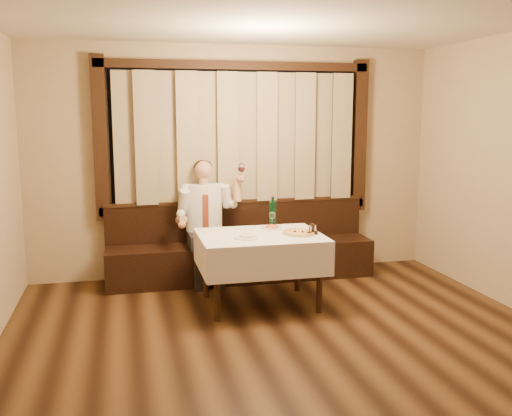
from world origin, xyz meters
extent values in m
cube|color=black|center=(0.00, 0.00, -0.01)|extent=(5.00, 6.00, 0.01)
cube|color=tan|center=(0.00, 3.00, 1.40)|extent=(5.00, 0.01, 2.80)
cube|color=black|center=(0.00, 2.98, 1.70)|extent=(3.00, 0.02, 1.60)
cube|color=orange|center=(-0.70, 2.97, 1.40)|extent=(0.50, 0.01, 0.40)
cube|color=black|center=(0.00, 2.94, 0.85)|extent=(3.30, 0.12, 0.10)
cube|color=black|center=(0.00, 2.94, 2.55)|extent=(3.30, 0.12, 0.10)
cube|color=black|center=(-1.60, 2.94, 1.70)|extent=(0.16, 0.12, 1.90)
cube|color=black|center=(1.60, 2.94, 1.70)|extent=(0.16, 0.12, 1.90)
cube|color=#95805F|center=(0.00, 2.88, 1.70)|extent=(2.90, 0.08, 1.55)
cube|color=black|center=(0.00, 2.68, 0.23)|extent=(3.20, 0.60, 0.45)
cube|color=black|center=(0.00, 2.92, 0.68)|extent=(3.20, 0.12, 0.45)
cube|color=black|center=(0.00, 2.92, 0.92)|extent=(3.20, 0.14, 0.04)
cylinder|color=black|center=(-0.52, 1.33, 0.35)|extent=(0.06, 0.06, 0.71)
cylinder|color=black|center=(0.52, 1.33, 0.35)|extent=(0.06, 0.06, 0.71)
cylinder|color=black|center=(-0.52, 2.07, 0.35)|extent=(0.06, 0.06, 0.71)
cylinder|color=black|center=(0.52, 2.07, 0.35)|extent=(0.06, 0.06, 0.71)
cube|color=black|center=(0.00, 1.70, 0.73)|extent=(1.20, 0.90, 0.04)
cube|color=white|center=(0.00, 1.70, 0.75)|extent=(1.26, 0.96, 0.01)
cube|color=white|center=(0.00, 1.22, 0.58)|extent=(1.26, 0.01, 0.35)
cube|color=white|center=(0.00, 2.18, 0.58)|extent=(1.26, 0.01, 0.35)
cube|color=white|center=(-0.63, 1.70, 0.58)|extent=(0.01, 0.96, 0.35)
cube|color=white|center=(0.63, 1.70, 0.58)|extent=(0.01, 0.96, 0.35)
cylinder|color=white|center=(0.38, 1.62, 0.76)|extent=(0.36, 0.36, 0.01)
cylinder|color=orange|center=(0.38, 1.62, 0.77)|extent=(0.32, 0.32, 0.01)
torus|color=tan|center=(0.38, 1.62, 0.78)|extent=(0.34, 0.34, 0.03)
sphere|color=black|center=(0.35, 1.64, 0.78)|extent=(0.02, 0.02, 0.02)
sphere|color=black|center=(0.43, 1.61, 0.78)|extent=(0.02, 0.02, 0.02)
cylinder|color=white|center=(0.19, 1.95, 0.76)|extent=(0.24, 0.24, 0.01)
ellipsoid|color=#C7501F|center=(0.19, 1.95, 0.80)|extent=(0.15, 0.15, 0.07)
cylinder|color=white|center=(-0.18, 1.56, 0.76)|extent=(0.24, 0.24, 0.01)
ellipsoid|color=#CEBA85|center=(-0.18, 1.56, 0.80)|extent=(0.15, 0.15, 0.07)
cylinder|color=#0E4520|center=(0.22, 2.03, 0.90)|extent=(0.08, 0.08, 0.28)
cylinder|color=#0E4520|center=(0.22, 2.03, 1.06)|extent=(0.03, 0.03, 0.07)
cylinder|color=silver|center=(0.22, 2.03, 1.10)|extent=(0.03, 0.03, 0.01)
cylinder|color=white|center=(0.19, 1.96, 0.76)|extent=(0.06, 0.06, 0.01)
cylinder|color=white|center=(0.19, 1.96, 0.81)|extent=(0.01, 0.01, 0.10)
ellipsoid|color=white|center=(0.19, 1.96, 0.90)|extent=(0.07, 0.07, 0.08)
cube|color=black|center=(0.52, 1.56, 0.77)|extent=(0.12, 0.09, 0.04)
cube|color=black|center=(0.52, 1.56, 0.83)|extent=(0.03, 0.05, 0.08)
cylinder|color=white|center=(0.49, 1.55, 0.81)|extent=(0.03, 0.03, 0.06)
cylinder|color=silver|center=(0.49, 1.55, 0.85)|extent=(0.03, 0.03, 0.01)
cylinder|color=white|center=(0.54, 1.57, 0.81)|extent=(0.03, 0.03, 0.06)
cylinder|color=silver|center=(0.54, 1.57, 0.85)|extent=(0.03, 0.03, 0.01)
cube|color=black|center=(-0.44, 2.56, 0.53)|extent=(0.41, 0.46, 0.16)
cube|color=black|center=(-0.55, 2.33, 0.23)|extent=(0.11, 0.12, 0.45)
cube|color=black|center=(-0.33, 2.33, 0.23)|extent=(0.11, 0.12, 0.45)
ellipsoid|color=white|center=(-0.44, 2.71, 0.89)|extent=(0.43, 0.27, 0.55)
cube|color=maroon|center=(-0.44, 2.57, 0.86)|extent=(0.07, 0.01, 0.41)
cylinder|color=tan|center=(-0.44, 2.71, 1.21)|extent=(0.10, 0.10, 0.08)
sphere|color=tan|center=(-0.44, 2.71, 1.34)|extent=(0.21, 0.21, 0.21)
ellipsoid|color=black|center=(-0.44, 2.74, 1.37)|extent=(0.22, 0.22, 0.17)
sphere|color=white|center=(-0.65, 2.71, 1.11)|extent=(0.13, 0.13, 0.13)
sphere|color=white|center=(-0.24, 2.71, 1.11)|extent=(0.13, 0.13, 0.13)
sphere|color=tan|center=(-0.75, 2.29, 0.78)|extent=(0.09, 0.09, 0.09)
sphere|color=tan|center=(-0.03, 2.54, 1.25)|extent=(0.10, 0.10, 0.10)
cylinder|color=white|center=(-0.03, 2.51, 1.29)|extent=(0.01, 0.01, 0.11)
ellipsoid|color=white|center=(-0.03, 2.51, 1.37)|extent=(0.09, 0.09, 0.11)
ellipsoid|color=#4C070F|center=(-0.03, 2.51, 1.35)|extent=(0.07, 0.07, 0.06)
camera|label=1|loc=(-1.36, -3.89, 2.00)|focal=40.00mm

